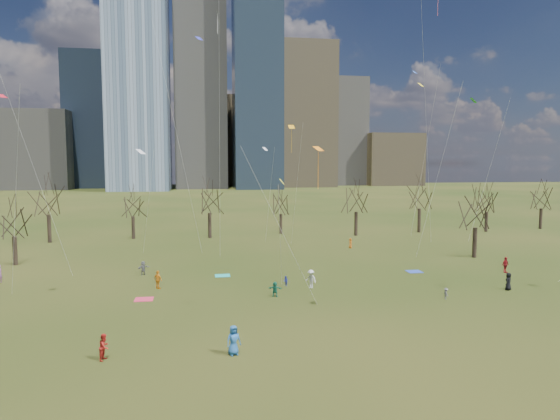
{
  "coord_description": "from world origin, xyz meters",
  "views": [
    {
      "loc": [
        -8.18,
        -40.03,
        11.93
      ],
      "look_at": [
        0.0,
        12.0,
        7.0
      ],
      "focal_mm": 32.0,
      "sensor_mm": 36.0,
      "label": 1
    }
  ],
  "objects": [
    {
      "name": "person_12",
      "position": [
        12.44,
        27.12,
        0.72
      ],
      "size": [
        0.5,
        0.73,
        1.44
      ],
      "primitive_type": "imported",
      "rotation": [
        0.0,
        0.0,
        1.63
      ],
      "color": "#CA6216",
      "rests_on": "ground"
    },
    {
      "name": "person_0",
      "position": [
        -6.36,
        -9.74,
        0.94
      ],
      "size": [
        1.06,
        0.85,
        1.87
      ],
      "primitive_type": "imported",
      "rotation": [
        0.0,
        0.0,
        0.32
      ],
      "color": "#245DA0",
      "rests_on": "ground"
    },
    {
      "name": "blanket_teal",
      "position": [
        -6.12,
        12.52,
        0.01
      ],
      "size": [
        1.6,
        1.5,
        0.03
      ],
      "primitive_type": "cube",
      "color": "teal",
      "rests_on": "ground"
    },
    {
      "name": "person_3",
      "position": [
        12.95,
        0.17,
        0.51
      ],
      "size": [
        0.4,
        0.67,
        1.01
      ],
      "primitive_type": "imported",
      "rotation": [
        0.0,
        0.0,
        1.53
      ],
      "color": "slate",
      "rests_on": "ground"
    },
    {
      "name": "downtown_skyline",
      "position": [
        -2.43,
        210.64,
        39.01
      ],
      "size": [
        212.5,
        78.0,
        118.0
      ],
      "color": "slate",
      "rests_on": "ground"
    },
    {
      "name": "bare_tree_row",
      "position": [
        -0.09,
        37.22,
        6.12
      ],
      "size": [
        113.04,
        29.8,
        9.5
      ],
      "color": "black",
      "rests_on": "ground"
    },
    {
      "name": "person_5",
      "position": [
        -1.81,
        3.37,
        0.69
      ],
      "size": [
        1.34,
        0.77,
        1.38
      ],
      "primitive_type": "imported",
      "rotation": [
        0.0,
        0.0,
        2.84
      ],
      "color": "#186D56",
      "rests_on": "ground"
    },
    {
      "name": "person_10",
      "position": [
        24.57,
        9.24,
        0.87
      ],
      "size": [
        1.1,
        0.78,
        1.73
      ],
      "primitive_type": "imported",
      "rotation": [
        0.0,
        0.0,
        0.4
      ],
      "color": "maroon",
      "rests_on": "ground"
    },
    {
      "name": "person_2",
      "position": [
        -14.18,
        -9.34,
        0.82
      ],
      "size": [
        0.82,
        0.94,
        1.63
      ],
      "primitive_type": "imported",
      "rotation": [
        0.0,
        0.0,
        1.28
      ],
      "color": "red",
      "rests_on": "ground"
    },
    {
      "name": "ground",
      "position": [
        0.0,
        0.0,
        0.0
      ],
      "size": [
        500.0,
        500.0,
        0.0
      ],
      "primitive_type": "plane",
      "color": "black",
      "rests_on": "ground"
    },
    {
      "name": "person_8",
      "position": [
        -0.2,
        7.11,
        0.48
      ],
      "size": [
        0.52,
        0.58,
        0.97
      ],
      "primitive_type": "imported",
      "rotation": [
        0.0,
        0.0,
        5.12
      ],
      "color": "#2A35B8",
      "rests_on": "ground"
    },
    {
      "name": "person_9",
      "position": [
        2.06,
        5.97,
        0.88
      ],
      "size": [
        1.26,
        1.28,
        1.77
      ],
      "primitive_type": "imported",
      "rotation": [
        0.0,
        0.0,
        5.46
      ],
      "color": "silver",
      "rests_on": "ground"
    },
    {
      "name": "person_4",
      "position": [
        -12.43,
        7.8,
        0.89
      ],
      "size": [
        1.06,
        1.04,
        1.79
      ],
      "primitive_type": "imported",
      "rotation": [
        0.0,
        0.0,
        2.38
      ],
      "color": "orange",
      "rests_on": "ground"
    },
    {
      "name": "blanket_navy",
      "position": [
        14.92,
        11.25,
        0.01
      ],
      "size": [
        1.6,
        1.5,
        0.03
      ],
      "primitive_type": "cube",
      "color": "#2643B5",
      "rests_on": "ground"
    },
    {
      "name": "kites_airborne",
      "position": [
        3.93,
        11.95,
        13.18
      ],
      "size": [
        57.13,
        37.61,
        32.18
      ],
      "color": "orange",
      "rests_on": "ground"
    },
    {
      "name": "person_6",
      "position": [
        20.32,
        2.26,
        0.83
      ],
      "size": [
        0.96,
        0.93,
        1.66
      ],
      "primitive_type": "imported",
      "rotation": [
        0.0,
        0.0,
        3.84
      ],
      "color": "black",
      "rests_on": "ground"
    },
    {
      "name": "blanket_crimson",
      "position": [
        -13.35,
        4.23,
        0.01
      ],
      "size": [
        1.6,
        1.5,
        0.03
      ],
      "primitive_type": "cube",
      "color": "#D0294A",
      "rests_on": "ground"
    },
    {
      "name": "person_11",
      "position": [
        -14.5,
        14.19,
        0.76
      ],
      "size": [
        1.37,
        1.24,
        1.51
      ],
      "primitive_type": "imported",
      "rotation": [
        0.0,
        0.0,
        0.69
      ],
      "color": "slate",
      "rests_on": "ground"
    }
  ]
}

